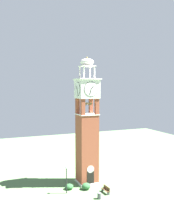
% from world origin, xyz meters
% --- Properties ---
extents(ground, '(80.00, 80.00, 0.00)m').
position_xyz_m(ground, '(0.00, 0.00, 0.00)').
color(ground, '#517547').
extents(clock_tower, '(3.38, 3.38, 19.09)m').
position_xyz_m(clock_tower, '(0.00, -0.00, 8.07)').
color(clock_tower, brown).
rests_on(clock_tower, ground).
extents(park_bench, '(0.58, 1.63, 0.95)m').
position_xyz_m(park_bench, '(1.03, -4.42, 0.48)').
color(park_bench, brown).
rests_on(park_bench, ground).
extents(lamp_post, '(0.36, 0.36, 3.85)m').
position_xyz_m(lamp_post, '(-4.07, -2.48, 2.67)').
color(lamp_post, black).
rests_on(lamp_post, ground).
extents(trash_bin, '(0.52, 0.52, 0.80)m').
position_xyz_m(trash_bin, '(-0.59, -5.73, 0.40)').
color(trash_bin, '#4C4C51').
rests_on(trash_bin, ground).
extents(shrub_near_entry, '(1.27, 1.27, 0.91)m').
position_xyz_m(shrub_near_entry, '(-1.06, -2.26, 0.46)').
color(shrub_near_entry, '#28562D').
rests_on(shrub_near_entry, ground).
extents(shrub_left_of_tower, '(1.20, 1.20, 0.77)m').
position_xyz_m(shrub_left_of_tower, '(-3.30, -1.32, 0.38)').
color(shrub_left_of_tower, '#28562D').
rests_on(shrub_left_of_tower, ground).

